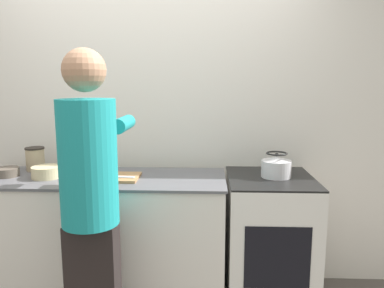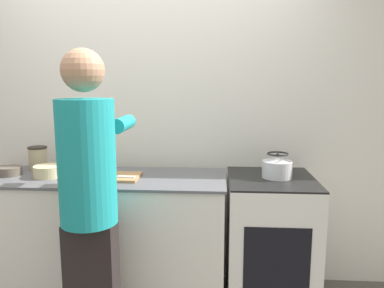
{
  "view_description": "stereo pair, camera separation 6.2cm",
  "coord_description": "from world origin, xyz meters",
  "px_view_note": "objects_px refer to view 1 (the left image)",
  "views": [
    {
      "loc": [
        0.45,
        -2.18,
        1.58
      ],
      "look_at": [
        0.35,
        0.21,
        1.19
      ],
      "focal_mm": 35.0,
      "sensor_mm": 36.0,
      "label": 1
    },
    {
      "loc": [
        0.51,
        -2.18,
        1.58
      ],
      "look_at": [
        0.35,
        0.21,
        1.19
      ],
      "focal_mm": 35.0,
      "sensor_mm": 36.0,
      "label": 2
    }
  ],
  "objects_px": {
    "kettle": "(276,167)",
    "bowl_prep": "(47,172)",
    "oven": "(269,242)",
    "knife": "(119,177)",
    "person": "(90,196)",
    "canister_jar": "(35,159)",
    "cutting_board": "(115,177)"
  },
  "relations": [
    {
      "from": "kettle",
      "to": "bowl_prep",
      "type": "xyz_separation_m",
      "value": [
        -1.57,
        -0.08,
        -0.04
      ]
    },
    {
      "from": "oven",
      "to": "kettle",
      "type": "xyz_separation_m",
      "value": [
        0.04,
        0.01,
        0.54
      ]
    },
    {
      "from": "knife",
      "to": "bowl_prep",
      "type": "xyz_separation_m",
      "value": [
        -0.51,
        0.04,
        0.02
      ]
    },
    {
      "from": "person",
      "to": "knife",
      "type": "bearing_deg",
      "value": 84.22
    },
    {
      "from": "oven",
      "to": "knife",
      "type": "relative_size",
      "value": 4.64
    },
    {
      "from": "kettle",
      "to": "canister_jar",
      "type": "height_order",
      "value": "same"
    },
    {
      "from": "canister_jar",
      "to": "kettle",
      "type": "bearing_deg",
      "value": -4.24
    },
    {
      "from": "oven",
      "to": "kettle",
      "type": "distance_m",
      "value": 0.54
    },
    {
      "from": "oven",
      "to": "person",
      "type": "xyz_separation_m",
      "value": [
        -1.07,
        -0.57,
        0.5
      ]
    },
    {
      "from": "knife",
      "to": "canister_jar",
      "type": "relative_size",
      "value": 1.17
    },
    {
      "from": "cutting_board",
      "to": "kettle",
      "type": "height_order",
      "value": "kettle"
    },
    {
      "from": "knife",
      "to": "canister_jar",
      "type": "bearing_deg",
      "value": 164.88
    },
    {
      "from": "kettle",
      "to": "knife",
      "type": "bearing_deg",
      "value": -173.78
    },
    {
      "from": "oven",
      "to": "knife",
      "type": "xyz_separation_m",
      "value": [
        -1.03,
        -0.1,
        0.49
      ]
    },
    {
      "from": "kettle",
      "to": "bowl_prep",
      "type": "bearing_deg",
      "value": -177.26
    },
    {
      "from": "bowl_prep",
      "to": "canister_jar",
      "type": "height_order",
      "value": "canister_jar"
    },
    {
      "from": "oven",
      "to": "person",
      "type": "relative_size",
      "value": 0.53
    },
    {
      "from": "oven",
      "to": "cutting_board",
      "type": "distance_m",
      "value": 1.16
    },
    {
      "from": "oven",
      "to": "cutting_board",
      "type": "bearing_deg",
      "value": -176.34
    },
    {
      "from": "cutting_board",
      "to": "bowl_prep",
      "type": "xyz_separation_m",
      "value": [
        -0.47,
        0.01,
        0.03
      ]
    },
    {
      "from": "bowl_prep",
      "to": "cutting_board",
      "type": "bearing_deg",
      "value": -0.72
    },
    {
      "from": "person",
      "to": "knife",
      "type": "height_order",
      "value": "person"
    },
    {
      "from": "cutting_board",
      "to": "knife",
      "type": "distance_m",
      "value": 0.05
    },
    {
      "from": "knife",
      "to": "kettle",
      "type": "xyz_separation_m",
      "value": [
        1.06,
        0.12,
        0.05
      ]
    },
    {
      "from": "cutting_board",
      "to": "knife",
      "type": "height_order",
      "value": "knife"
    },
    {
      "from": "cutting_board",
      "to": "knife",
      "type": "relative_size",
      "value": 1.59
    },
    {
      "from": "person",
      "to": "bowl_prep",
      "type": "distance_m",
      "value": 0.68
    },
    {
      "from": "knife",
      "to": "oven",
      "type": "bearing_deg",
      "value": 10.36
    },
    {
      "from": "kettle",
      "to": "oven",
      "type": "bearing_deg",
      "value": -159.84
    },
    {
      "from": "kettle",
      "to": "bowl_prep",
      "type": "relative_size",
      "value": 1.02
    },
    {
      "from": "person",
      "to": "kettle",
      "type": "distance_m",
      "value": 1.25
    },
    {
      "from": "oven",
      "to": "canister_jar",
      "type": "xyz_separation_m",
      "value": [
        -1.7,
        0.14,
        0.55
      ]
    }
  ]
}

